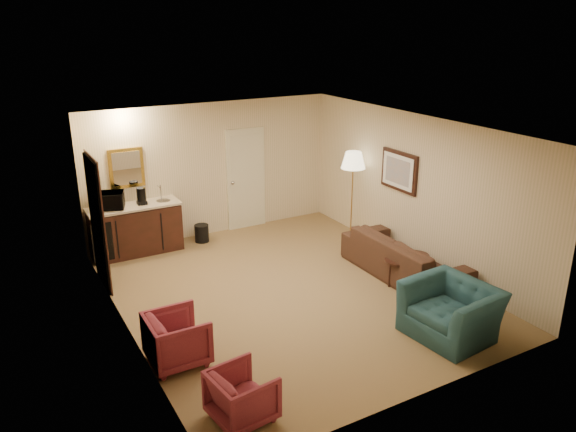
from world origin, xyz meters
name	(u,v)px	position (x,y,z in m)	size (l,w,h in m)	color
ground	(288,291)	(0.00, 0.00, 0.00)	(6.00, 6.00, 0.00)	olive
room_walls	(259,176)	(-0.10, 0.77, 1.72)	(5.02, 6.01, 2.61)	beige
wetbar_cabinet	(136,229)	(-1.65, 2.72, 0.46)	(1.64, 0.58, 0.92)	#391812
sofa	(405,251)	(1.95, -0.46, 0.46)	(2.34, 0.68, 0.92)	black
teal_armchair	(452,302)	(1.27, -2.20, 0.49)	(1.13, 0.73, 0.99)	#214754
rose_chair_near	(177,336)	(-2.15, -1.00, 0.36)	(0.71, 0.66, 0.73)	#953039
rose_chair_far	(242,393)	(-1.90, -2.36, 0.32)	(0.62, 0.58, 0.64)	#953039
coffee_table	(406,270)	(1.80, -0.70, 0.23)	(0.81, 0.55, 0.47)	#331A11
floor_lamp	(352,196)	(2.20, 1.40, 0.87)	(0.46, 0.46, 1.73)	#B6873C
waste_bin	(202,233)	(-0.42, 2.65, 0.17)	(0.27, 0.27, 0.34)	black
microwave	(108,199)	(-2.08, 2.75, 1.10)	(0.53, 0.30, 0.36)	black
coffee_maker	(141,196)	(-1.50, 2.70, 1.07)	(0.16, 0.16, 0.31)	black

